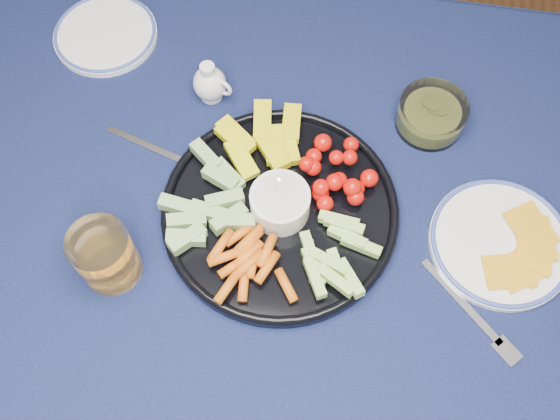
% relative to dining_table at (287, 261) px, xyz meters
% --- Properties ---
extents(dining_table, '(1.67, 1.07, 0.75)m').
position_rel_dining_table_xyz_m(dining_table, '(0.00, 0.00, 0.00)').
color(dining_table, '#4B2C19').
rests_on(dining_table, ground).
extents(crudite_platter, '(0.36, 0.36, 0.12)m').
position_rel_dining_table_xyz_m(crudite_platter, '(-0.02, 0.04, 0.11)').
color(crudite_platter, black).
rests_on(crudite_platter, dining_table).
extents(creamer_pitcher, '(0.07, 0.06, 0.08)m').
position_rel_dining_table_xyz_m(creamer_pitcher, '(-0.17, 0.24, 0.12)').
color(creamer_pitcher, white).
rests_on(creamer_pitcher, dining_table).
extents(pickle_bowl, '(0.11, 0.11, 0.05)m').
position_rel_dining_table_xyz_m(pickle_bowl, '(0.20, 0.25, 0.11)').
color(pickle_bowl, white).
rests_on(pickle_bowl, dining_table).
extents(cheese_plate, '(0.21, 0.21, 0.03)m').
position_rel_dining_table_xyz_m(cheese_plate, '(0.32, 0.05, 0.10)').
color(cheese_plate, white).
rests_on(cheese_plate, dining_table).
extents(juice_tumbler, '(0.09, 0.09, 0.10)m').
position_rel_dining_table_xyz_m(juice_tumbler, '(-0.25, -0.09, 0.13)').
color(juice_tumbler, white).
rests_on(juice_tumbler, dining_table).
extents(fork_left, '(0.18, 0.07, 0.00)m').
position_rel_dining_table_xyz_m(fork_left, '(-0.22, 0.12, 0.09)').
color(fork_left, silver).
rests_on(fork_left, dining_table).
extents(fork_right, '(0.15, 0.14, 0.00)m').
position_rel_dining_table_xyz_m(fork_right, '(0.29, -0.08, 0.09)').
color(fork_right, silver).
rests_on(fork_right, dining_table).
extents(side_plate_extra, '(0.18, 0.18, 0.02)m').
position_rel_dining_table_xyz_m(side_plate_extra, '(-0.39, 0.34, 0.10)').
color(side_plate_extra, white).
rests_on(side_plate_extra, dining_table).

